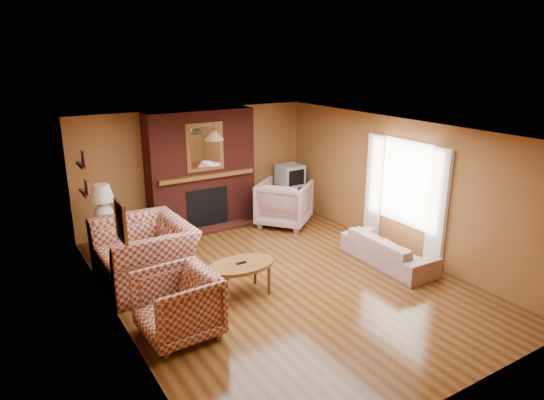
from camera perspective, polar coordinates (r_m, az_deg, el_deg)
floor at (r=7.86m, az=0.95°, el=-9.37°), size 6.50×6.50×0.00m
ceiling at (r=7.11m, az=1.04°, el=8.19°), size 6.50×6.50×0.00m
wall_back at (r=10.18m, az=-8.93°, el=3.87°), size 6.50×0.00×6.50m
wall_front at (r=5.18m, az=21.09°, el=-10.59°), size 6.50×0.00×6.50m
wall_left at (r=6.48m, az=-18.04°, el=-4.62°), size 0.00×6.50×6.50m
wall_right at (r=8.94m, az=14.62°, el=1.64°), size 0.00×6.50×6.50m
fireplace at (r=9.95m, az=-8.32°, el=3.47°), size 2.20×0.82×2.40m
window_right at (r=8.80m, az=15.30°, el=0.83°), size 0.10×1.85×2.00m
bookshelf at (r=8.14m, az=-21.25°, el=2.90°), size 0.09×0.55×0.71m
botanical_print at (r=6.09m, az=-17.33°, el=-2.42°), size 0.05×0.40×0.50m
pendant_light at (r=9.17m, az=-6.81°, el=7.59°), size 0.36×0.36×0.48m
plaid_loveseat at (r=7.81m, az=-14.79°, el=-6.17°), size 1.36×1.55×0.98m
plaid_armchair at (r=6.38m, az=-11.05°, el=-12.05°), size 0.99×0.97×0.86m
floral_sofa at (r=8.53m, az=13.53°, el=-5.75°), size 0.72×1.77×0.51m
floral_armchair at (r=10.08m, az=1.46°, el=-0.38°), size 1.43×1.42×0.94m
coffee_table at (r=7.24m, az=-3.61°, el=-7.85°), size 1.05×0.65×0.53m
side_table at (r=9.12m, az=-18.91°, el=-4.35°), size 0.50×0.50×0.62m
table_lamp at (r=8.89m, az=-19.34°, el=-0.18°), size 0.42×0.42×0.69m
tv_stand at (r=10.97m, az=2.11°, el=0.20°), size 0.56×0.51×0.61m
crt_tv at (r=10.82m, az=2.16°, el=2.94°), size 0.52×0.52×0.47m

